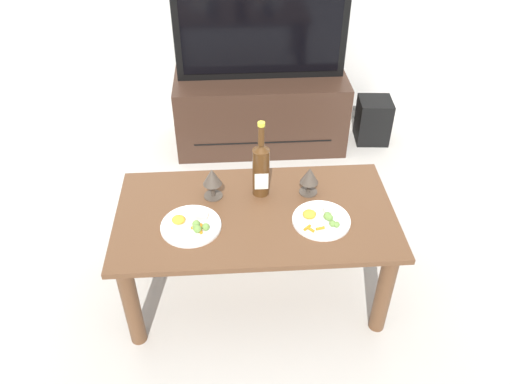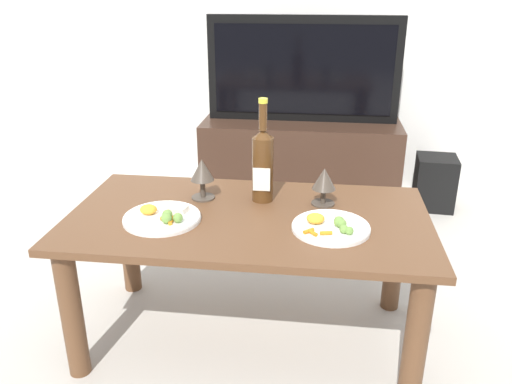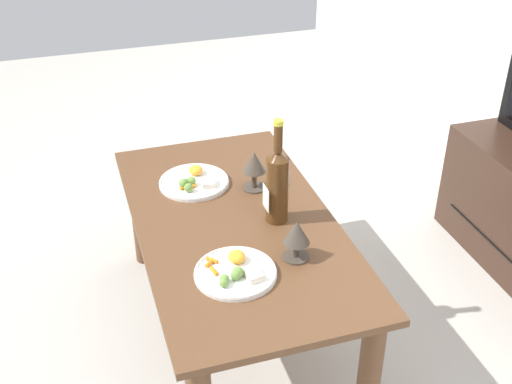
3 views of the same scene
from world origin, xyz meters
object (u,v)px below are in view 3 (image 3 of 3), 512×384
object	(u,v)px
dinner_plate_left	(194,181)
dinner_plate_right	(236,272)
wine_bottle	(277,183)
goblet_left	(254,164)
dining_table	(236,243)
goblet_right	(297,234)

from	to	relation	value
dinner_plate_left	dinner_plate_right	bearing A→B (deg)	0.12
wine_bottle	goblet_left	world-z (taller)	wine_bottle
goblet_left	dinner_plate_left	world-z (taller)	goblet_left
wine_bottle	dinner_plate_left	bearing A→B (deg)	-145.13
dining_table	goblet_left	xyz separation A→B (m)	(-0.18, 0.12, 0.19)
goblet_right	dining_table	bearing A→B (deg)	-153.51
wine_bottle	dinner_plate_right	size ratio (longest dim) A/B	1.49
dining_table	goblet_left	world-z (taller)	goblet_left
dining_table	wine_bottle	world-z (taller)	wine_bottle
goblet_left	dinner_plate_right	world-z (taller)	goblet_left
goblet_left	goblet_right	world-z (taller)	goblet_left
goblet_left	dinner_plate_left	xyz separation A→B (m)	(-0.09, -0.20, -0.09)
dinner_plate_left	wine_bottle	bearing A→B (deg)	34.87
goblet_right	wine_bottle	bearing A→B (deg)	176.96
goblet_left	dinner_plate_right	size ratio (longest dim) A/B	0.60
dining_table	dinner_plate_left	distance (m)	0.30
wine_bottle	dinner_plate_left	size ratio (longest dim) A/B	1.44
wine_bottle	goblet_right	distance (m)	0.22
goblet_right	dinner_plate_right	distance (m)	0.21
wine_bottle	goblet_left	size ratio (longest dim) A/B	2.49
wine_bottle	goblet_right	bearing A→B (deg)	-3.04
dinner_plate_left	dinner_plate_right	world-z (taller)	same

